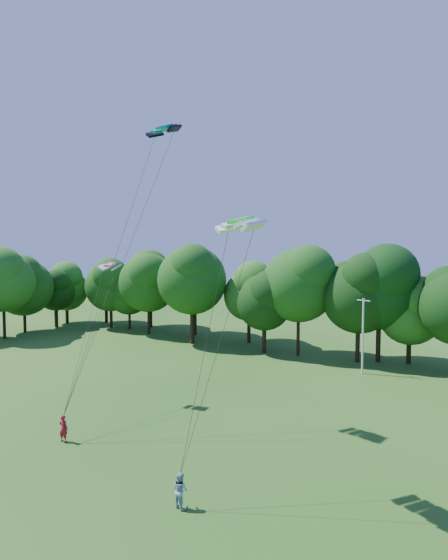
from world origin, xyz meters
The scene contains 9 objects.
ground centered at (0.00, 0.00, 0.00)m, with size 160.00×160.00×0.00m, color #204E15.
utility_pole centered at (5.15, 31.90, 3.81)m, with size 1.43×0.51×7.36m.
kite_flyer_left centered at (-4.90, 5.75, 0.85)m, with size 0.62×0.41×1.70m, color #A41524.
kite_flyer_right centered at (5.67, 4.72, 0.83)m, with size 0.80×0.63×1.65m, color #92B1CB.
kite_teal centered at (-3.23, 13.26, 20.69)m, with size 2.84×1.53×0.59m.
kite_green centered at (6.65, 8.20, 13.37)m, with size 3.14×2.30×0.47m.
kite_pink centered at (-8.86, 12.84, 10.82)m, with size 1.99×1.32×0.36m.
tree_back_west centered at (-30.72, 38.90, 8.17)m, with size 8.99×8.99×13.08m.
tree_back_center centered at (5.00, 37.55, 8.44)m, with size 9.30×9.30×13.52m.
Camera 1 is at (18.68, -9.88, 11.74)m, focal length 28.00 mm.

